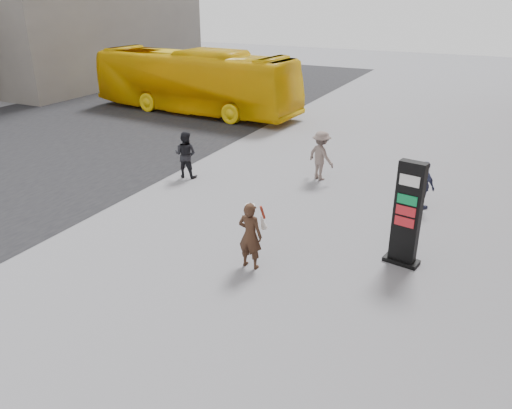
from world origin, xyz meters
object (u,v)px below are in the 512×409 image
at_px(bus, 194,81).
at_px(pedestrian_c, 424,185).
at_px(woman, 250,234).
at_px(pedestrian_a, 185,154).
at_px(info_pylon, 407,214).
at_px(pedestrian_b, 321,156).

height_order(bus, pedestrian_c, bus).
xyz_separation_m(woman, pedestrian_a, (-5.12, 4.77, -0.03)).
bearing_deg(info_pylon, pedestrian_b, 138.81).
bearing_deg(info_pylon, bus, 149.00).
xyz_separation_m(info_pylon, pedestrian_c, (-0.16, 3.80, -0.58)).
height_order(pedestrian_a, pedestrian_b, pedestrian_b).
relative_size(bus, pedestrian_a, 7.19).
xyz_separation_m(info_pylon, woman, (-3.35, -1.89, -0.46)).
height_order(woman, bus, bus).
height_order(woman, pedestrian_c, woman).
bearing_deg(woman, info_pylon, -149.07).
bearing_deg(pedestrian_b, bus, -8.77).
bearing_deg(pedestrian_b, pedestrian_c, -168.95).
bearing_deg(pedestrian_c, woman, 100.46).
distance_m(woman, pedestrian_c, 6.52).
distance_m(bus, pedestrian_c, 16.21).
relative_size(info_pylon, pedestrian_c, 1.75).
xyz_separation_m(info_pylon, pedestrian_b, (-3.95, 4.87, -0.45)).
bearing_deg(woman, pedestrian_a, -41.44).
bearing_deg(pedestrian_b, woman, 121.92).
distance_m(info_pylon, pedestrian_a, 8.97).
distance_m(info_pylon, bus, 18.55).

